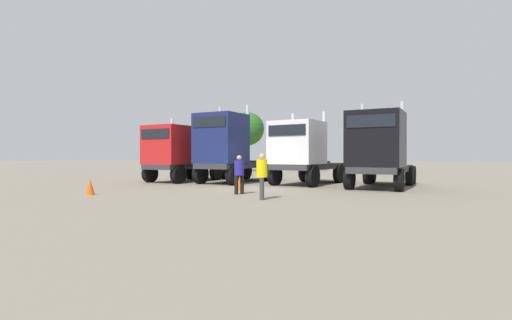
# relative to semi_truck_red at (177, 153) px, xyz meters

# --- Properties ---
(ground) EXTENTS (200.00, 200.00, 0.00)m
(ground) POSITION_rel_semi_truck_red_xyz_m (5.87, -2.72, -1.75)
(ground) COLOR gray
(semi_truck_red) EXTENTS (3.59, 6.35, 3.95)m
(semi_truck_red) POSITION_rel_semi_truck_red_xyz_m (0.00, 0.00, 0.00)
(semi_truck_red) COLOR #333338
(semi_truck_red) RESTS_ON ground
(semi_truck_navy) EXTENTS (3.59, 6.66, 4.52)m
(semi_truck_navy) POSITION_rel_semi_truck_red_xyz_m (3.38, -0.08, 0.28)
(semi_truck_navy) COLOR #333338
(semi_truck_navy) RESTS_ON ground
(semi_truck_white) EXTENTS (3.90, 6.46, 3.99)m
(semi_truck_white) POSITION_rel_semi_truck_red_xyz_m (7.74, 0.10, 0.04)
(semi_truck_white) COLOR #333338
(semi_truck_white) RESTS_ON ground
(semi_truck_black) EXTENTS (3.52, 6.64, 4.24)m
(semi_truck_black) POSITION_rel_semi_truck_red_xyz_m (11.66, -1.05, 0.15)
(semi_truck_black) COLOR #333338
(semi_truck_black) RESTS_ON ground
(visitor_in_hivis) EXTENTS (0.50, 0.50, 1.67)m
(visitor_in_hivis) POSITION_rel_semi_truck_red_xyz_m (7.74, -7.22, -0.79)
(visitor_in_hivis) COLOR #3E3E3E
(visitor_in_hivis) RESTS_ON ground
(visitor_with_camera) EXTENTS (0.56, 0.56, 1.60)m
(visitor_with_camera) POSITION_rel_semi_truck_red_xyz_m (6.26, -5.68, -0.83)
(visitor_with_camera) COLOR black
(visitor_with_camera) RESTS_ON ground
(traffic_cone_near) EXTENTS (0.36, 0.36, 0.66)m
(traffic_cone_near) POSITION_rel_semi_truck_red_xyz_m (5.68, -4.12, -1.42)
(traffic_cone_near) COLOR #F2590C
(traffic_cone_near) RESTS_ON ground
(traffic_cone_mid) EXTENTS (0.36, 0.36, 0.66)m
(traffic_cone_mid) POSITION_rel_semi_truck_red_xyz_m (0.67, -7.93, -1.42)
(traffic_cone_mid) COLOR #F2590C
(traffic_cone_mid) RESTS_ON ground
(oak_far_left) EXTENTS (3.42, 3.42, 6.05)m
(oak_far_left) POSITION_rel_semi_truck_red_xyz_m (-1.40, 16.28, 2.57)
(oak_far_left) COLOR #4C3823
(oak_far_left) RESTS_ON ground
(oak_far_centre) EXTENTS (2.97, 2.97, 5.56)m
(oak_far_centre) POSITION_rel_semi_truck_red_xyz_m (3.90, 19.35, 2.29)
(oak_far_centre) COLOR #4C3823
(oak_far_centre) RESTS_ON ground
(oak_far_right) EXTENTS (3.04, 3.04, 5.56)m
(oak_far_right) POSITION_rel_semi_truck_red_xyz_m (11.43, 16.02, 2.26)
(oak_far_right) COLOR #4C3823
(oak_far_right) RESTS_ON ground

